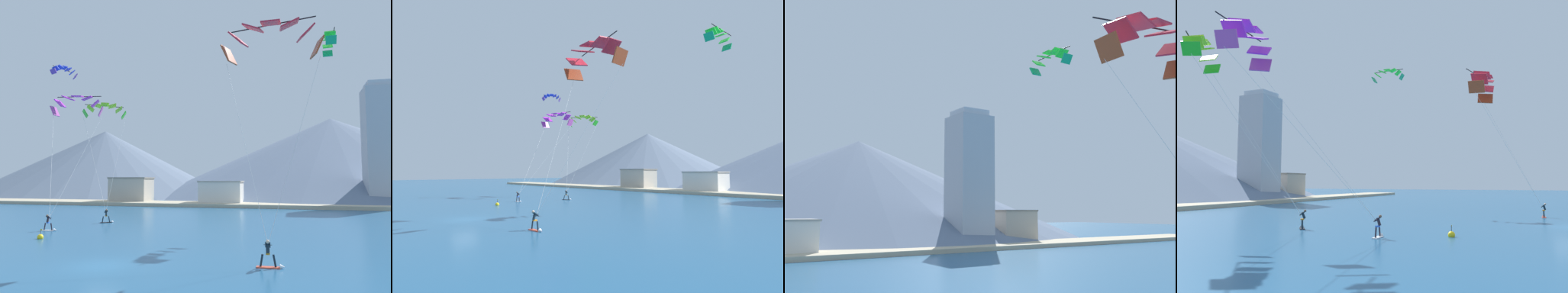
{
  "view_description": "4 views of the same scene",
  "coord_description": "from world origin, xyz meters",
  "views": [
    {
      "loc": [
        11.82,
        -22.27,
        5.4
      ],
      "look_at": [
        1.16,
        19.68,
        9.21
      ],
      "focal_mm": 35.0,
      "sensor_mm": 36.0,
      "label": 1
    },
    {
      "loc": [
        32.91,
        -12.29,
        4.93
      ],
      "look_at": [
        3.9,
        13.87,
        8.29
      ],
      "focal_mm": 28.0,
      "sensor_mm": 36.0,
      "label": 2
    },
    {
      "loc": [
        -13.57,
        -7.69,
        6.1
      ],
      "look_at": [
        2.89,
        17.35,
        10.67
      ],
      "focal_mm": 40.0,
      "sensor_mm": 36.0,
      "label": 3
    },
    {
      "loc": [
        -40.58,
        2.19,
        4.14
      ],
      "look_at": [
        -1.66,
        19.4,
        8.24
      ],
      "focal_mm": 35.0,
      "sensor_mm": 36.0,
      "label": 4
    }
  ],
  "objects": [
    {
      "name": "parafoil_kite_distant_low_drift",
      "position": [
        16.45,
        24.65,
        22.08
      ],
      "size": [
        1.26,
        5.47,
        1.94
      ],
      "color": "#13A763"
    },
    {
      "name": "parafoil_kite_distant_high_outer",
      "position": [
        -19.37,
        24.47,
        20.96
      ],
      "size": [
        2.48,
        3.91,
        1.55
      ],
      "color": "#683AAE"
    },
    {
      "name": "shore_building_promenade_mid",
      "position": [
        -24.05,
        59.22,
        3.01
      ],
      "size": [
        9.0,
        6.59,
        6.0
      ],
      "color": "#B7AD9E",
      "rests_on": "ground"
    },
    {
      "name": "race_marker_buoy",
      "position": [
        -10.79,
        8.7,
        0.16
      ],
      "size": [
        0.56,
        0.56,
        1.02
      ],
      "color": "yellow",
      "rests_on": "ground"
    },
    {
      "name": "mountain_peak_west_ridge",
      "position": [
        -55.45,
        106.08,
        11.74
      ],
      "size": [
        91.73,
        91.73,
        23.49
      ],
      "color": "slate",
      "rests_on": "ground"
    },
    {
      "name": "shore_building_quay_east",
      "position": [
        -2.97,
        58.51,
        2.62
      ],
      "size": [
        9.18,
        6.43,
        5.22
      ],
      "color": "silver",
      "rests_on": "ground"
    },
    {
      "name": "kitesurfer_near_trail",
      "position": [
        -10.98,
        22.27,
        0.57
      ],
      "size": [
        1.63,
        1.37,
        1.81
      ],
      "color": "black",
      "rests_on": "ground"
    },
    {
      "name": "shoreline_strip",
      "position": [
        0.0,
        56.04,
        0.35
      ],
      "size": [
        180.0,
        10.0,
        0.7
      ],
      "primitive_type": "cube",
      "color": "#BCAD8E",
      "rests_on": "ground"
    },
    {
      "name": "parafoil_kite_near_lead",
      "position": [
        -16.77,
        24.05,
        15.95
      ],
      "size": [
        7.15,
        12.22,
        15.78
      ],
      "color": "#B545A2"
    },
    {
      "name": "parafoil_kite_mid_center",
      "position": [
        10.38,
        8.76,
        17.21
      ],
      "size": [
        8.31,
        8.08,
        17.19
      ],
      "color": "#A93D1D"
    },
    {
      "name": "parafoil_kite_near_trail",
      "position": [
        -15.91,
        30.26,
        16.21
      ],
      "size": [
        7.86,
        10.57,
        15.8
      ],
      "color": "green"
    },
    {
      "name": "kitesurfer_mid_center",
      "position": [
        10.46,
        2.04,
        0.57
      ],
      "size": [
        1.75,
        0.62,
        1.82
      ],
      "color": "#E54C33",
      "rests_on": "ground"
    },
    {
      "name": "kitesurfer_near_lead",
      "position": [
        -13.34,
        13.69,
        0.57
      ],
      "size": [
        1.75,
        0.63,
        1.82
      ],
      "color": "white",
      "rests_on": "ground"
    },
    {
      "name": "ground_plane",
      "position": [
        0.0,
        0.0,
        0.0
      ],
      "size": [
        400.0,
        400.0,
        0.0
      ],
      "primitive_type": "plane",
      "color": "#23567F"
    }
  ]
}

